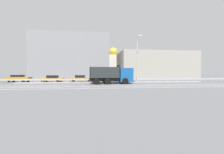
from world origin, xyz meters
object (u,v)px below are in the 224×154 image
object	(u,v)px
dump_truck	(117,76)
street_lamp_1	(138,57)
parked_car_1	(18,78)
parked_car_3	(81,78)
church_tower	(113,63)
parked_car_4	(110,78)
median_road_sign	(123,77)
parked_car_2	(52,79)

from	to	relation	value
dump_truck	street_lamp_1	bearing A→B (deg)	119.50
dump_truck	street_lamp_1	distance (m)	6.38
parked_car_1	parked_car_3	world-z (taller)	parked_car_1
parked_car_3	church_tower	size ratio (longest dim) A/B	0.40
parked_car_3	dump_truck	bearing A→B (deg)	40.17
parked_car_4	church_tower	bearing A→B (deg)	166.34
median_road_sign	parked_car_1	size ratio (longest dim) A/B	0.47
church_tower	street_lamp_1	bearing A→B (deg)	-88.10
parked_car_2	parked_car_4	xyz separation A→B (m)	(12.16, 0.19, -0.02)
parked_car_1	parked_car_4	distance (m)	18.99
street_lamp_1	parked_car_2	world-z (taller)	street_lamp_1
dump_truck	parked_car_4	world-z (taller)	dump_truck
parked_car_1	church_tower	distance (m)	33.44
dump_truck	parked_car_4	bearing A→B (deg)	179.86
parked_car_3	parked_car_1	bearing A→B (deg)	-96.09
dump_truck	parked_car_1	size ratio (longest dim) A/B	1.56
median_road_sign	parked_car_2	distance (m)	14.73
dump_truck	parked_car_3	size ratio (longest dim) A/B	1.50
median_road_sign	church_tower	xyz separation A→B (m)	(1.83, 28.48, 4.44)
parked_car_3	parked_car_2	bearing A→B (deg)	-92.75
parked_car_4	parked_car_3	bearing A→B (deg)	-93.89
parked_car_2	street_lamp_1	bearing A→B (deg)	-99.05
median_road_sign	parked_car_2	world-z (taller)	median_road_sign
street_lamp_1	parked_car_1	bearing A→B (deg)	168.94
dump_truck	parked_car_4	size ratio (longest dim) A/B	1.72
dump_truck	parked_car_3	bearing A→B (deg)	-139.01
parked_car_3	church_tower	world-z (taller)	church_tower
dump_truck	parked_car_2	world-z (taller)	dump_truck
street_lamp_1	parked_car_4	xyz separation A→B (m)	(-4.80, 4.22, -4.23)
street_lamp_1	parked_car_3	world-z (taller)	street_lamp_1
parked_car_2	parked_car_1	bearing A→B (deg)	89.12
parked_car_1	parked_car_2	world-z (taller)	parked_car_1
street_lamp_1	parked_car_2	size ratio (longest dim) A/B	1.82
street_lamp_1	parked_car_4	size ratio (longest dim) A/B	2.04
parked_car_1	church_tower	size ratio (longest dim) A/B	0.39
median_road_sign	parked_car_2	bearing A→B (deg)	164.58
parked_car_2	parked_car_3	distance (m)	5.80
parked_car_3	median_road_sign	bearing A→B (deg)	60.72
parked_car_1	street_lamp_1	bearing A→B (deg)	82.01
parked_car_1	church_tower	xyz separation A→B (m)	(22.84, 23.94, 4.84)
median_road_sign	parked_car_4	world-z (taller)	median_road_sign
parked_car_4	church_tower	distance (m)	25.17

